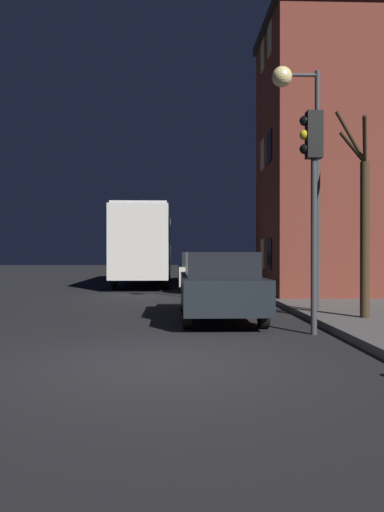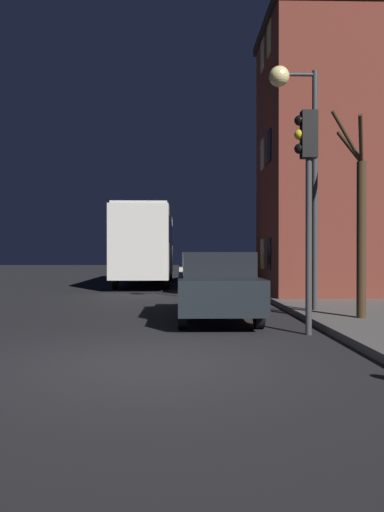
# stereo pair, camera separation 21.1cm
# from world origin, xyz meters

# --- Properties ---
(ground_plane) EXTENTS (120.00, 120.00, 0.00)m
(ground_plane) POSITION_xyz_m (0.00, 0.00, 0.00)
(ground_plane) COLOR black
(brick_building) EXTENTS (4.19, 4.79, 9.65)m
(brick_building) POSITION_xyz_m (5.50, 10.58, 4.99)
(brick_building) COLOR brown
(brick_building) RESTS_ON sidewalk
(streetlamp) EXTENTS (1.22, 0.51, 6.08)m
(streetlamp) POSITION_xyz_m (3.36, 5.29, 4.68)
(streetlamp) COLOR #38383A
(streetlamp) RESTS_ON sidewalk
(traffic_light) EXTENTS (0.43, 0.24, 4.28)m
(traffic_light) POSITION_xyz_m (2.90, 2.39, 3.07)
(traffic_light) COLOR #38383A
(traffic_light) RESTS_ON ground
(bare_tree) EXTENTS (0.92, 2.03, 4.45)m
(bare_tree) POSITION_xyz_m (4.42, 3.79, 2.26)
(bare_tree) COLOR #382819
(bare_tree) RESTS_ON sidewalk
(bus) EXTENTS (2.46, 10.56, 3.70)m
(bus) POSITION_xyz_m (-1.22, 18.05, 2.19)
(bus) COLOR beige
(bus) RESTS_ON ground
(car_near_lane) EXTENTS (1.76, 4.72, 1.59)m
(car_near_lane) POSITION_xyz_m (1.31, 4.68, 0.82)
(car_near_lane) COLOR black
(car_near_lane) RESTS_ON ground
(car_mid_lane) EXTENTS (1.89, 4.64, 1.61)m
(car_mid_lane) POSITION_xyz_m (1.37, 14.05, 0.82)
(car_mid_lane) COLOR beige
(car_mid_lane) RESTS_ON ground
(car_far_lane) EXTENTS (1.82, 4.72, 1.45)m
(car_far_lane) POSITION_xyz_m (1.69, 21.43, 0.78)
(car_far_lane) COLOR olive
(car_far_lane) RESTS_ON ground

